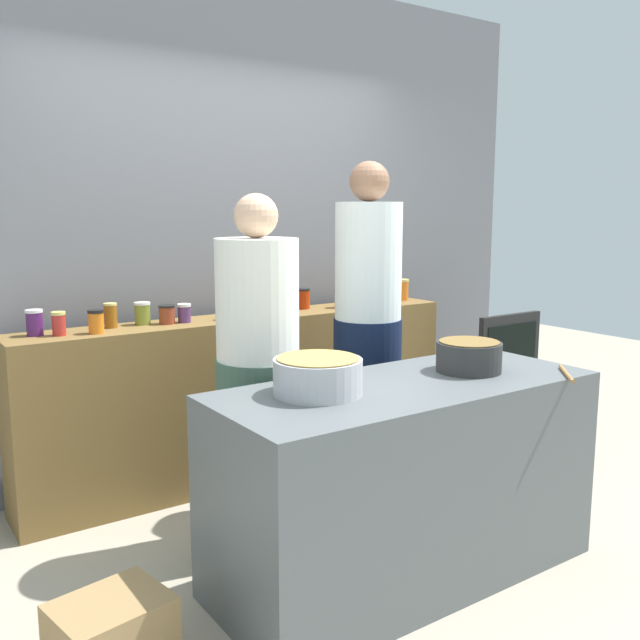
{
  "coord_description": "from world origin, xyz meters",
  "views": [
    {
      "loc": [
        -1.91,
        -2.43,
        1.6
      ],
      "look_at": [
        0.0,
        0.35,
        1.05
      ],
      "focal_mm": 38.67,
      "sensor_mm": 36.0,
      "label": 1
    }
  ],
  "objects_px": {
    "preserve_jar_8": "(249,306)",
    "bread_crate": "(112,639)",
    "preserve_jar_7": "(231,309)",
    "preserve_jar_11": "(341,298)",
    "preserve_jar_10": "(303,299)",
    "preserve_jar_12": "(364,298)",
    "cook_in_cap": "(367,350)",
    "chalkboard_sign": "(508,381)",
    "preserve_jar_9": "(289,300)",
    "preserve_jar_1": "(59,324)",
    "preserve_jar_4": "(142,313)",
    "preserve_jar_2": "(96,321)",
    "preserve_jar_13": "(384,296)",
    "preserve_jar_0": "(35,323)",
    "cooking_pot_center": "(469,356)",
    "preserve_jar_5": "(167,314)",
    "cooking_pot_left": "(318,376)",
    "cook_with_tongs": "(259,392)",
    "preserve_jar_3": "(111,315)",
    "wooden_spoon": "(566,374)",
    "preserve_jar_6": "(184,313)"
  },
  "relations": [
    {
      "from": "preserve_jar_2",
      "to": "preserve_jar_7",
      "type": "xyz_separation_m",
      "value": [
        0.77,
        0.01,
        0.0
      ]
    },
    {
      "from": "preserve_jar_8",
      "to": "bread_crate",
      "type": "distance_m",
      "value": 2.09
    },
    {
      "from": "preserve_jar_5",
      "to": "preserve_jar_6",
      "type": "relative_size",
      "value": 0.98
    },
    {
      "from": "wooden_spoon",
      "to": "bread_crate",
      "type": "height_order",
      "value": "wooden_spoon"
    },
    {
      "from": "preserve_jar_4",
      "to": "preserve_jar_5",
      "type": "xyz_separation_m",
      "value": [
        0.12,
        -0.05,
        -0.01
      ]
    },
    {
      "from": "preserve_jar_9",
      "to": "cook_in_cap",
      "type": "distance_m",
      "value": 0.71
    },
    {
      "from": "preserve_jar_11",
      "to": "chalkboard_sign",
      "type": "relative_size",
      "value": 0.13
    },
    {
      "from": "cook_with_tongs",
      "to": "cook_in_cap",
      "type": "relative_size",
      "value": 0.9
    },
    {
      "from": "preserve_jar_11",
      "to": "cooking_pot_center",
      "type": "bearing_deg",
      "value": -101.96
    },
    {
      "from": "preserve_jar_0",
      "to": "preserve_jar_5",
      "type": "bearing_deg",
      "value": -2.96
    },
    {
      "from": "chalkboard_sign",
      "to": "preserve_jar_1",
      "type": "bearing_deg",
      "value": 168.61
    },
    {
      "from": "cook_in_cap",
      "to": "chalkboard_sign",
      "type": "xyz_separation_m",
      "value": [
        1.27,
        0.09,
        -0.38
      ]
    },
    {
      "from": "preserve_jar_3",
      "to": "preserve_jar_5",
      "type": "bearing_deg",
      "value": -9.64
    },
    {
      "from": "preserve_jar_4",
      "to": "preserve_jar_3",
      "type": "bearing_deg",
      "value": -178.88
    },
    {
      "from": "preserve_jar_8",
      "to": "preserve_jar_1",
      "type": "bearing_deg",
      "value": -177.57
    },
    {
      "from": "cooking_pot_center",
      "to": "cook_with_tongs",
      "type": "distance_m",
      "value": 0.98
    },
    {
      "from": "preserve_jar_6",
      "to": "preserve_jar_12",
      "type": "relative_size",
      "value": 1.01
    },
    {
      "from": "preserve_jar_5",
      "to": "preserve_jar_9",
      "type": "bearing_deg",
      "value": 0.24
    },
    {
      "from": "preserve_jar_11",
      "to": "cook_in_cap",
      "type": "height_order",
      "value": "cook_in_cap"
    },
    {
      "from": "preserve_jar_7",
      "to": "preserve_jar_11",
      "type": "distance_m",
      "value": 0.8
    },
    {
      "from": "cooking_pot_left",
      "to": "cook_with_tongs",
      "type": "xyz_separation_m",
      "value": [
        0.03,
        0.54,
        -0.19
      ]
    },
    {
      "from": "preserve_jar_9",
      "to": "preserve_jar_5",
      "type": "bearing_deg",
      "value": -179.76
    },
    {
      "from": "preserve_jar_3",
      "to": "cook_in_cap",
      "type": "relative_size",
      "value": 0.07
    },
    {
      "from": "preserve_jar_6",
      "to": "chalkboard_sign",
      "type": "distance_m",
      "value": 2.19
    },
    {
      "from": "preserve_jar_0",
      "to": "cook_in_cap",
      "type": "distance_m",
      "value": 1.71
    },
    {
      "from": "preserve_jar_5",
      "to": "cooking_pot_center",
      "type": "distance_m",
      "value": 1.66
    },
    {
      "from": "preserve_jar_8",
      "to": "preserve_jar_5",
      "type": "bearing_deg",
      "value": -178.2
    },
    {
      "from": "bread_crate",
      "to": "preserve_jar_4",
      "type": "bearing_deg",
      "value": 64.68
    },
    {
      "from": "bread_crate",
      "to": "preserve_jar_9",
      "type": "bearing_deg",
      "value": 40.85
    },
    {
      "from": "preserve_jar_9",
      "to": "preserve_jar_1",
      "type": "bearing_deg",
      "value": -178.59
    },
    {
      "from": "preserve_jar_4",
      "to": "cook_in_cap",
      "type": "height_order",
      "value": "cook_in_cap"
    },
    {
      "from": "preserve_jar_0",
      "to": "preserve_jar_7",
      "type": "height_order",
      "value": "preserve_jar_0"
    },
    {
      "from": "preserve_jar_1",
      "to": "cooking_pot_left",
      "type": "relative_size",
      "value": 0.34
    },
    {
      "from": "preserve_jar_4",
      "to": "preserve_jar_12",
      "type": "xyz_separation_m",
      "value": [
        1.43,
        -0.13,
        -0.01
      ]
    },
    {
      "from": "preserve_jar_2",
      "to": "preserve_jar_13",
      "type": "bearing_deg",
      "value": 1.0
    },
    {
      "from": "preserve_jar_11",
      "to": "chalkboard_sign",
      "type": "distance_m",
      "value": 1.26
    },
    {
      "from": "bread_crate",
      "to": "preserve_jar_12",
      "type": "bearing_deg",
      "value": 31.48
    },
    {
      "from": "preserve_jar_2",
      "to": "preserve_jar_9",
      "type": "bearing_deg",
      "value": 3.64
    },
    {
      "from": "preserve_jar_6",
      "to": "cook_with_tongs",
      "type": "distance_m",
      "value": 0.84
    },
    {
      "from": "preserve_jar_11",
      "to": "chalkboard_sign",
      "type": "bearing_deg",
      "value": -28.79
    },
    {
      "from": "preserve_jar_12",
      "to": "cook_in_cap",
      "type": "height_order",
      "value": "cook_in_cap"
    },
    {
      "from": "preserve_jar_7",
      "to": "preserve_jar_11",
      "type": "xyz_separation_m",
      "value": [
        0.8,
        0.03,
        -0.0
      ]
    },
    {
      "from": "preserve_jar_6",
      "to": "preserve_jar_8",
      "type": "relative_size",
      "value": 0.92
    },
    {
      "from": "preserve_jar_0",
      "to": "cooking_pot_center",
      "type": "relative_size",
      "value": 0.44
    },
    {
      "from": "cooking_pot_center",
      "to": "cook_with_tongs",
      "type": "xyz_separation_m",
      "value": [
        -0.75,
        0.61,
        -0.19
      ]
    },
    {
      "from": "preserve_jar_6",
      "to": "preserve_jar_11",
      "type": "distance_m",
      "value": 1.06
    },
    {
      "from": "cook_in_cap",
      "to": "chalkboard_sign",
      "type": "distance_m",
      "value": 1.33
    },
    {
      "from": "cooking_pot_center",
      "to": "cook_with_tongs",
      "type": "height_order",
      "value": "cook_with_tongs"
    },
    {
      "from": "preserve_jar_10",
      "to": "preserve_jar_12",
      "type": "distance_m",
      "value": 0.41
    },
    {
      "from": "preserve_jar_2",
      "to": "preserve_jar_13",
      "type": "distance_m",
      "value": 1.91
    }
  ]
}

